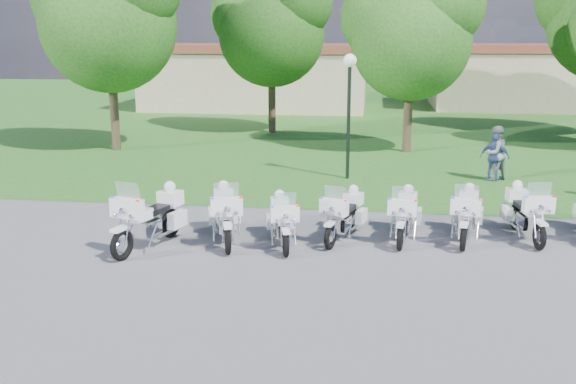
# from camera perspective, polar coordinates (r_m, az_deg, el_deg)

# --- Properties ---
(ground) EXTENTS (100.00, 100.00, 0.00)m
(ground) POSITION_cam_1_polar(r_m,az_deg,el_deg) (15.02, 1.45, -4.68)
(ground) COLOR #59585E
(ground) RESTS_ON ground
(grass_lawn) EXTENTS (100.00, 48.00, 0.01)m
(grass_lawn) POSITION_cam_1_polar(r_m,az_deg,el_deg) (41.47, 5.38, 7.25)
(grass_lawn) COLOR #26591C
(grass_lawn) RESTS_ON ground
(motorcycle_0) EXTENTS (1.31, 2.43, 1.69)m
(motorcycle_0) POSITION_cam_1_polar(r_m,az_deg,el_deg) (15.03, -12.10, -2.18)
(motorcycle_0) COLOR black
(motorcycle_0) RESTS_ON ground
(motorcycle_1) EXTENTS (1.17, 2.30, 1.58)m
(motorcycle_1) POSITION_cam_1_polar(r_m,az_deg,el_deg) (15.18, -5.59, -1.94)
(motorcycle_1) COLOR black
(motorcycle_1) RESTS_ON ground
(motorcycle_2) EXTENTS (0.99, 2.06, 1.41)m
(motorcycle_2) POSITION_cam_1_polar(r_m,az_deg,el_deg) (14.86, -0.53, -2.51)
(motorcycle_2) COLOR black
(motorcycle_2) RESTS_ON ground
(motorcycle_3) EXTENTS (1.10, 2.08, 1.44)m
(motorcycle_3) POSITION_cam_1_polar(r_m,az_deg,el_deg) (15.35, 5.00, -1.97)
(motorcycle_3) COLOR black
(motorcycle_3) RESTS_ON ground
(motorcycle_4) EXTENTS (0.90, 2.15, 1.45)m
(motorcycle_4) POSITION_cam_1_polar(r_m,az_deg,el_deg) (15.52, 10.34, -1.96)
(motorcycle_4) COLOR black
(motorcycle_4) RESTS_ON ground
(motorcycle_5) EXTENTS (0.99, 2.21, 1.50)m
(motorcycle_5) POSITION_cam_1_polar(r_m,az_deg,el_deg) (15.81, 15.59, -1.88)
(motorcycle_5) COLOR black
(motorcycle_5) RESTS_ON ground
(motorcycle_6) EXTENTS (0.91, 2.26, 1.52)m
(motorcycle_6) POSITION_cam_1_polar(r_m,az_deg,el_deg) (16.40, 20.38, -1.64)
(motorcycle_6) COLOR black
(motorcycle_6) RESTS_ON ground
(lamp_post) EXTENTS (0.44, 0.44, 4.15)m
(lamp_post) POSITION_cam_1_polar(r_m,az_deg,el_deg) (21.39, 5.47, 9.43)
(lamp_post) COLOR black
(lamp_post) RESTS_ON ground
(tree_0) EXTENTS (6.40, 5.46, 8.53)m
(tree_0) POSITION_cam_1_polar(r_m,az_deg,el_deg) (27.73, -15.79, 15.20)
(tree_0) COLOR #38281C
(tree_0) RESTS_ON ground
(tree_1) EXTENTS (5.96, 5.08, 7.94)m
(tree_1) POSITION_cam_1_polar(r_m,az_deg,el_deg) (31.66, -1.55, 14.77)
(tree_1) COLOR #38281C
(tree_1) RESTS_ON ground
(tree_2) EXTENTS (5.63, 4.81, 7.51)m
(tree_2) POSITION_cam_1_polar(r_m,az_deg,el_deg) (26.81, 10.84, 14.07)
(tree_2) COLOR #38281C
(tree_2) RESTS_ON ground
(building_west) EXTENTS (14.56, 8.32, 4.10)m
(building_west) POSITION_cam_1_polar(r_m,az_deg,el_deg) (42.90, -2.66, 10.28)
(building_west) COLOR tan
(building_west) RESTS_ON ground
(building_east) EXTENTS (11.44, 7.28, 4.10)m
(building_east) POSITION_cam_1_polar(r_m,az_deg,el_deg) (45.27, 19.85, 9.68)
(building_east) COLOR tan
(building_east) RESTS_ON ground
(bystander_b) EXTENTS (1.12, 1.09, 1.82)m
(bystander_b) POSITION_cam_1_polar(r_m,az_deg,el_deg) (22.40, 17.92, 3.28)
(bystander_b) COLOR gray
(bystander_b) RESTS_ON ground
(bystander_c) EXTENTS (1.02, 0.65, 1.61)m
(bystander_c) POSITION_cam_1_polar(r_m,az_deg,el_deg) (22.30, 17.90, 2.95)
(bystander_c) COLOR #364983
(bystander_c) RESTS_ON ground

